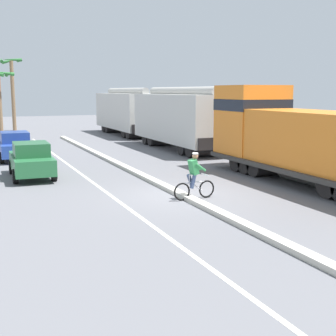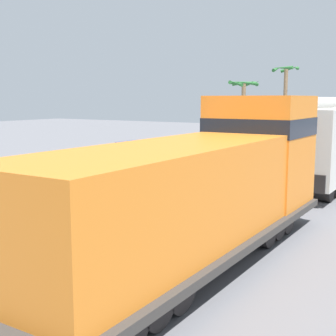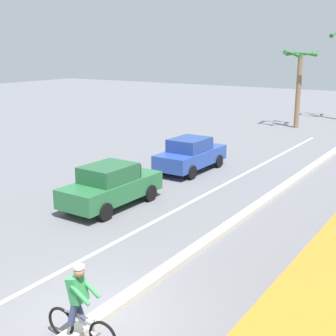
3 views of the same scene
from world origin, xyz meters
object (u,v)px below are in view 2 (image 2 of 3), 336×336
Objects in this scene: palm_tree_near at (244,96)px; parked_car_blue at (137,155)px; parked_car_green at (64,168)px; palm_tree_far at (286,89)px; locomotive at (208,189)px; cyclist at (18,209)px; hopper_car_lead at (326,142)px.

parked_car_blue is at bearing -90.72° from palm_tree_near.
palm_tree_far is at bearing 86.49° from parked_car_green.
palm_tree_near reaches higher than parked_car_blue.
locomotive reaches higher than cyclist.
cyclist is at bearing -54.33° from parked_car_green.
palm_tree_far reaches higher than parked_car_green.
hopper_car_lead is 14.75m from cyclist.
locomotive reaches higher than parked_car_green.
parked_car_green is 6.13m from parked_car_blue.
locomotive is 11.91m from parked_car_green.
parked_car_green is 21.58m from palm_tree_near.
palm_tree_far is at bearing 113.41° from hopper_car_lead.
palm_tree_far reaches higher than palm_tree_near.
parked_car_green is at bearing 125.67° from cyclist.
locomotive is 2.02× the size of palm_tree_near.
hopper_car_lead is 12.58m from parked_car_green.
parked_car_blue is 2.46× the size of cyclist.
palm_tree_far is (1.67, 27.25, 4.18)m from parked_car_green.
cyclist is (-5.64, -1.42, -0.98)m from locomotive.
cyclist is (4.91, -6.85, 0.00)m from parked_car_green.
parked_car_blue is at bearing 132.86° from locomotive.
hopper_car_lead is at bearing 67.43° from cyclist.
palm_tree_near is at bearing -105.43° from palm_tree_far.
locomotive is 2.74× the size of parked_car_green.
parked_car_green is 0.74× the size of palm_tree_near.
palm_tree_far is at bearing 74.57° from palm_tree_near.
parked_car_green is 2.47× the size of cyclist.
hopper_car_lead is 10.82m from parked_car_blue.
locomotive is 34.02m from palm_tree_far.
hopper_car_lead is at bearing 32.51° from parked_car_green.
hopper_car_lead is 18.12m from palm_tree_near.
cyclist is 34.51m from palm_tree_far.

